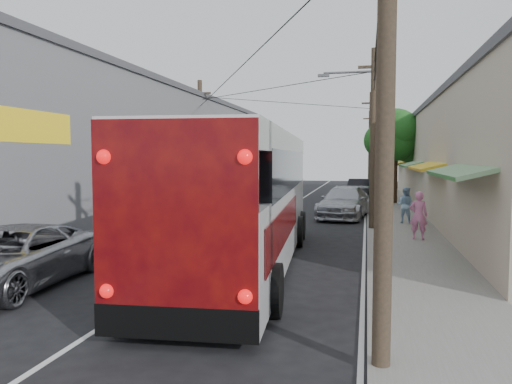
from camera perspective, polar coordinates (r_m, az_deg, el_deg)
ground at (r=11.30m, az=-14.41°, el=-12.94°), size 120.00×120.00×0.00m
sidewalk at (r=29.83m, az=15.47°, el=-2.32°), size 3.00×80.00×0.12m
building_right at (r=32.19m, az=23.41°, el=3.47°), size 7.09×40.00×6.25m
building_left at (r=30.71m, az=-13.46°, el=4.61°), size 7.20×36.00×7.25m
utility_poles at (r=30.01m, az=9.11°, el=5.60°), size 11.80×45.28×8.00m
street_tree at (r=35.71m, az=15.72°, el=6.11°), size 4.40×4.00×6.60m
coach_bus at (r=15.03m, az=-1.29°, el=-0.67°), size 3.95×13.88×3.95m
jeepney at (r=13.97m, az=-26.12°, el=-6.73°), size 2.82×5.64×1.53m
parked_suv at (r=27.35m, az=10.09°, el=-1.18°), size 3.08×5.96×1.65m
parked_car_mid at (r=34.29m, az=11.93°, el=-0.42°), size 2.02×4.11×1.35m
parked_car_far at (r=37.76m, az=11.83°, el=0.21°), size 2.09×5.11×1.65m
pedestrian_near at (r=20.12m, az=18.08°, el=-2.54°), size 0.72×0.51×1.85m
pedestrian_far at (r=24.92m, az=16.70°, el=-1.43°), size 1.04×0.94×1.73m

